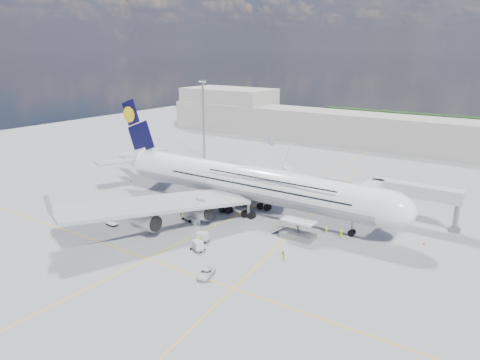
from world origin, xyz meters
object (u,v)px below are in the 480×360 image
Objects in this scene: crew_loader at (283,256)px; cone_nose at (424,243)px; dolly_row_c at (136,214)px; crew_tug at (201,241)px; crew_nose at (326,229)px; cone_wing_left_outer at (238,174)px; catering_truck_outer at (280,169)px; baggage_tug at (195,220)px; jet_bridge at (397,193)px; catering_truck_inner at (241,177)px; dolly_row_a at (112,224)px; service_van at (206,273)px; dolly_back at (166,205)px; dolly_nose_near at (202,237)px; cone_wing_left_inner at (238,196)px; cone_wing_right_inner at (200,232)px; crew_wing at (181,214)px; light_mast at (204,119)px; dolly_row_b at (189,215)px; cone_tail at (130,181)px; cone_wing_right_outer at (145,220)px; crew_van at (341,233)px; dolly_nose_far at (198,245)px; cargo_loader at (297,232)px.

cone_nose is (18.02, 21.07, -0.70)m from crew_loader.
dolly_row_c is 2.29× the size of crew_tug.
crew_nose is 47.71m from cone_wing_left_outer.
catering_truck_outer is (7.32, 48.38, 0.66)m from dolly_row_c.
crew_loader is (24.10, -5.43, 0.20)m from baggage_tug.
jet_bridge reaches higher than catering_truck_inner.
dolly_row_a is 30.88m from service_van.
dolly_nose_near is at bearing -16.93° from dolly_back.
dolly_back reaches higher than cone_wing_left_inner.
cone_wing_right_inner is (13.10, -33.27, -1.76)m from catering_truck_inner.
dolly_nose_near reaches higher than dolly_row_a.
cone_wing_left_inner is at bearing 73.44° from dolly_row_a.
dolly_row_a is at bearing 172.51° from crew_tug.
baggage_tug is 0.43× the size of catering_truck_outer.
crew_loader is at bearing -72.71° from crew_wing.
dolly_row_a is 31.85m from cone_wing_left_inner.
dolly_nose_near is at bearing -132.18° from jet_bridge.
dolly_row_c is 0.49× the size of catering_truck_outer.
baggage_tug is 44.93m from cone_nose.
light_mast is 17.02× the size of crew_tug.
dolly_row_b is 0.90× the size of dolly_row_c.
cone_wing_left_inner is (-10.72, 27.26, -0.52)m from crew_tug.
dolly_row_a is 0.36× the size of catering_truck_inner.
dolly_row_b is 35.09m from cone_tail.
cone_nose is 1.05× the size of cone_wing_right_outer.
crew_tug is (43.56, -54.93, -12.46)m from light_mast.
baggage_tug is 29.84m from crew_van.
cone_wing_right_inner reaches higher than cone_wing_left_inner.
catering_truck_inner is at bearing 130.77° from baggage_tug.
catering_truck_inner is at bearing 82.08° from dolly_row_c.
crew_wing is (9.07, 11.13, 0.63)m from dolly_row_a.
dolly_row_a is at bearing -108.91° from dolly_row_c.
jet_bridge is 6.28× the size of baggage_tug.
crew_van is at bearing -44.49° from crew_wing.
dolly_nose_far reaches higher than baggage_tug.
baggage_tug is at bearing -82.08° from cone_wing_left_inner.
cone_wing_left_inner reaches higher than dolly_row_a.
service_van is at bearing -50.91° from light_mast.
dolly_row_b is 28.88m from crew_nose.
cargo_loader reaches higher than dolly_row_c.
cone_tail is (-59.64, 3.59, -0.53)m from crew_nose.
dolly_row_c reaches higher than baggage_tug.
service_van is at bearing 110.34° from crew_van.
dolly_row_a is 5.04× the size of cone_wing_right_inner.
dolly_row_c reaches higher than cone_wing_left_inner.
dolly_row_b is 42.27m from catering_truck_outer.
dolly_row_c is at bearing -84.26° from dolly_back.
dolly_back is at bearing 83.64° from dolly_row_a.
dolly_nose_far reaches higher than cone_wing_left_inner.
dolly_row_a is at bearing -77.88° from catering_truck_outer.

